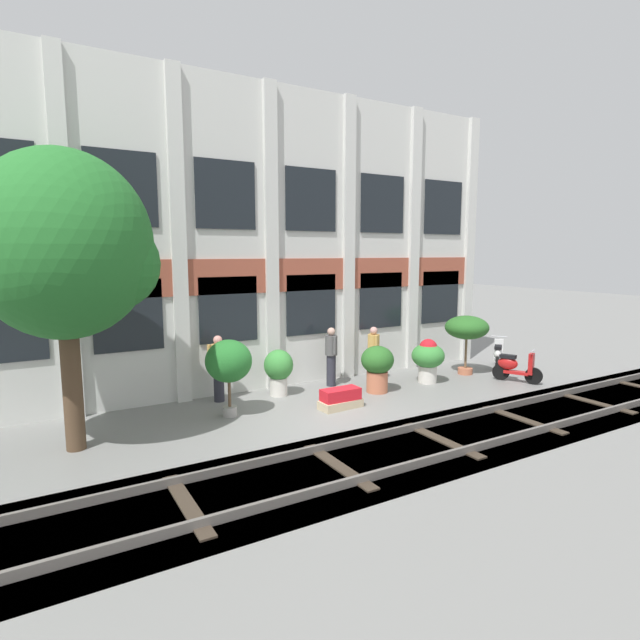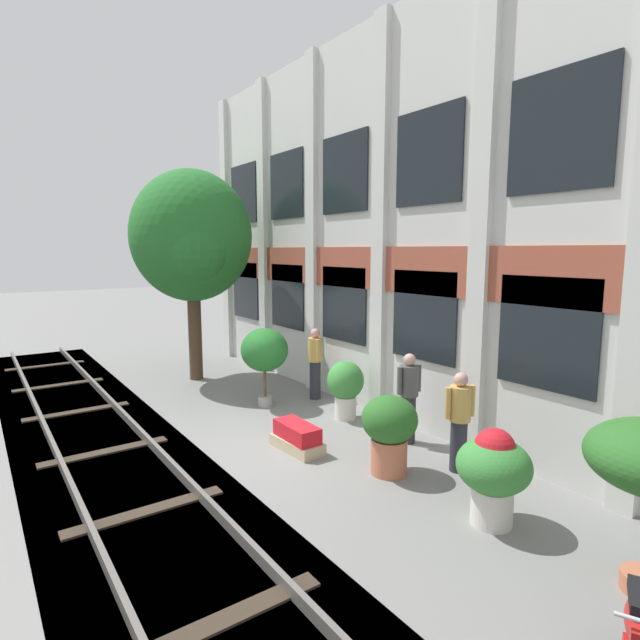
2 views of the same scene
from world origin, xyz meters
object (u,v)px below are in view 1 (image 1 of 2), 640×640
Objects in this scene: potted_plant_tall_urn at (229,362)px; resident_by_doorway at (218,366)px; resident_near_plants at (331,355)px; scooter_near_curb at (515,367)px; potted_plant_low_pan at (467,329)px; potted_plant_glazed_jar at (279,369)px; scooter_second_parked at (498,355)px; potted_plant_square_trough at (341,399)px; resident_watching_tracks at (373,352)px; potted_plant_fluted_column at (377,365)px; broadleaf_tree at (63,251)px; potted_plant_stone_basin at (428,357)px.

potted_plant_tall_urn is 1.31m from resident_by_doorway.
resident_near_plants is (3.38, 1.09, -0.37)m from potted_plant_tall_urn.
resident_near_plants is (-4.81, 2.30, 0.45)m from scooter_near_curb.
potted_plant_low_pan is 6.06m from potted_plant_glazed_jar.
potted_plant_tall_urn reaches higher than scooter_second_parked.
scooter_near_curb is at bearing -4.55° from potted_plant_square_trough.
resident_watching_tracks is at bearing 133.51° from scooter_second_parked.
broadleaf_tree is at bearing -177.71° from potted_plant_fluted_column.
potted_plant_fluted_column is 1.16× the size of potted_plant_square_trough.
scooter_near_curb is at bearing -14.19° from resident_watching_tracks.
potted_plant_tall_urn reaches higher than potted_plant_fluted_column.
resident_by_doorway is (-7.49, 1.07, -0.51)m from potted_plant_low_pan.
potted_plant_tall_urn reaches higher than resident_by_doorway.
potted_plant_square_trough is at bearing -16.77° from potted_plant_tall_urn.
scooter_near_curb is 1.12× the size of scooter_second_parked.
resident_near_plants is (-0.74, 1.16, 0.15)m from potted_plant_fluted_column.
broadleaf_tree is 7.31m from resident_near_plants.
broadleaf_tree is 7.91m from potted_plant_fluted_column.
scooter_second_parked is (9.19, 0.24, -0.82)m from potted_plant_tall_urn.
potted_plant_tall_urn reaches higher than potted_plant_glazed_jar.
potted_plant_low_pan is 3.62m from potted_plant_fluted_column.
potted_plant_glazed_jar is 0.73× the size of resident_by_doorway.
potted_plant_stone_basin reaches higher than potted_plant_fluted_column.
scooter_near_curb is at bearing -162.78° from scooter_second_parked.
potted_plant_low_pan reaches higher than potted_plant_square_trough.
resident_near_plants is at bearing 4.46° from potted_plant_glazed_jar.
potted_plant_tall_urn is 1.41× the size of potted_plant_fluted_column.
potted_plant_square_trough is at bearing -169.72° from potted_plant_low_pan.
potted_plant_stone_basin is at bearing 96.80° from resident_by_doorway.
potted_plant_low_pan is (10.86, 0.54, -2.34)m from broadleaf_tree.
potted_plant_fluted_column is 5.09m from scooter_second_parked.
potted_plant_stone_basin is 4.37m from potted_plant_glazed_jar.
broadleaf_tree is at bearing 176.04° from potted_plant_square_trough.
scooter_near_curb and scooter_second_parked have the same top height.
resident_watching_tracks is (4.51, -0.36, -0.04)m from resident_by_doorway.
resident_by_doorway is 4.52m from resident_watching_tracks.
resident_near_plants is (-1.31, 0.20, 0.03)m from resident_watching_tracks.
potted_plant_glazed_jar is (-5.97, 0.78, -0.69)m from potted_plant_low_pan.
potted_plant_stone_basin is 1.12× the size of scooter_second_parked.
resident_by_doorway is (0.17, 1.25, -0.36)m from potted_plant_tall_urn.
potted_plant_fluted_column is 4.16m from resident_by_doorway.
potted_plant_tall_urn is 4.78m from resident_watching_tracks.
resident_by_doorway is at bearing 167.78° from potted_plant_stone_basin.
potted_plant_low_pan is at bearing 6.13° from potted_plant_stone_basin.
scooter_second_parked is (12.38, 0.60, -3.31)m from broadleaf_tree.
resident_by_doorway is (-1.52, 0.29, 0.18)m from potted_plant_glazed_jar.
resident_near_plants reaches higher than potted_plant_fluted_column.
scooter_near_curb is (6.50, -2.17, -0.28)m from potted_plant_glazed_jar.
potted_plant_low_pan is at bearing -7.46° from potted_plant_glazed_jar.
potted_plant_stone_basin reaches higher than scooter_second_parked.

